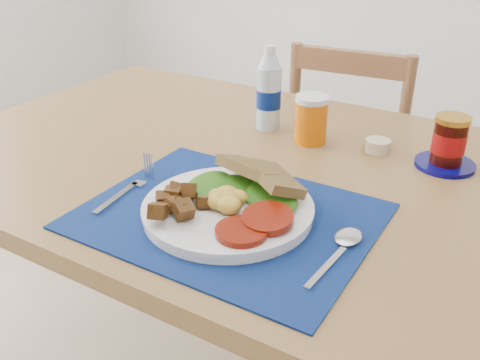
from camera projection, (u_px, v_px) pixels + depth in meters
The scene contains 10 objects.
table at pixel (246, 194), 1.17m from camera, with size 1.40×0.90×0.75m.
chair_far at pixel (351, 143), 1.73m from camera, with size 0.42×0.41×1.06m.
placemat at pixel (228, 216), 0.92m from camera, with size 0.49×0.38×0.00m, color black.
breakfast_plate at pixel (224, 205), 0.91m from camera, with size 0.29×0.29×0.07m.
fork at pixel (131, 189), 1.00m from camera, with size 0.03×0.18×0.00m.
spoon at pixel (342, 247), 0.83m from camera, with size 0.04×0.18×0.01m.
water_bottle at pixel (269, 93), 1.25m from camera, with size 0.06×0.06×0.20m.
juice_glass at pixel (311, 121), 1.19m from camera, with size 0.07×0.07×0.10m, color #CF5A05.
ramekin at pixel (378, 146), 1.16m from camera, with size 0.05×0.05×0.03m, color beige.
jam_on_saucer at pixel (448, 145), 1.08m from camera, with size 0.12×0.12×0.11m.
Camera 1 is at (0.52, -0.69, 1.23)m, focal length 40.00 mm.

